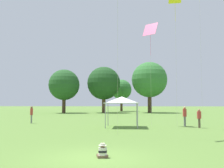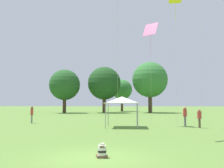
% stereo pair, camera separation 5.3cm
% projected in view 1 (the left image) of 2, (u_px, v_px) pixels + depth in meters
% --- Properties ---
extents(ground_plane, '(300.00, 300.00, 0.00)m').
position_uv_depth(ground_plane, '(94.00, 158.00, 10.47)').
color(ground_plane, '#567A33').
extents(seated_toddler, '(0.54, 0.61, 0.58)m').
position_uv_depth(seated_toddler, '(103.00, 152.00, 10.53)').
color(seated_toddler, brown).
rests_on(seated_toddler, ground).
extents(person_standing_0, '(0.48, 0.48, 1.84)m').
position_uv_depth(person_standing_0, '(185.00, 114.00, 24.69)').
color(person_standing_0, slate).
rests_on(person_standing_0, ground).
extents(person_standing_1, '(0.41, 0.41, 1.83)m').
position_uv_depth(person_standing_1, '(32.00, 113.00, 27.99)').
color(person_standing_1, slate).
rests_on(person_standing_1, ground).
extents(person_standing_2, '(0.41, 0.41, 1.65)m').
position_uv_depth(person_standing_2, '(199.00, 117.00, 22.93)').
color(person_standing_2, brown).
rests_on(person_standing_2, ground).
extents(canopy_tent, '(3.07, 3.07, 2.76)m').
position_uv_depth(canopy_tent, '(122.00, 100.00, 23.62)').
color(canopy_tent, white).
rests_on(canopy_tent, ground).
extents(kite_0, '(1.19, 0.90, 12.06)m').
position_uv_depth(kite_0, '(175.00, 1.00, 23.49)').
color(kite_0, yellow).
rests_on(kite_0, ground).
extents(kite_3, '(1.56, 1.35, 10.13)m').
position_uv_depth(kite_3, '(150.00, 31.00, 26.00)').
color(kite_3, pink).
rests_on(kite_3, ground).
extents(distant_tree_0, '(6.63, 6.63, 9.37)m').
position_uv_depth(distant_tree_0, '(64.00, 85.00, 56.38)').
color(distant_tree_0, '#473323').
rests_on(distant_tree_0, ground).
extents(distant_tree_1, '(7.29, 7.29, 10.15)m').
position_uv_depth(distant_tree_1, '(104.00, 83.00, 57.83)').
color(distant_tree_1, brown).
rests_on(distant_tree_1, ground).
extents(distant_tree_2, '(5.23, 5.23, 8.21)m').
position_uv_depth(distant_tree_2, '(121.00, 90.00, 67.57)').
color(distant_tree_2, brown).
rests_on(distant_tree_2, ground).
extents(distant_tree_3, '(7.85, 7.85, 11.23)m').
position_uv_depth(distant_tree_3, '(149.00, 80.00, 58.01)').
color(distant_tree_3, '#473323').
rests_on(distant_tree_3, ground).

